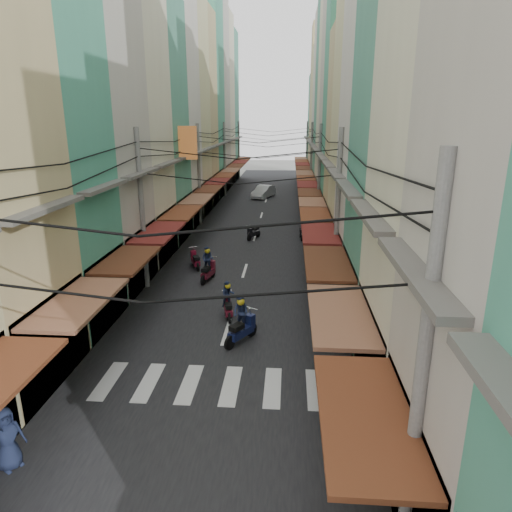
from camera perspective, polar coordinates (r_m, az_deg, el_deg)
The scene contains 15 objects.
ground at distance 21.22m, azimuth -3.00°, elevation -7.07°, with size 160.00×160.00×0.00m, color slate.
road at distance 40.25m, azimuth 0.51°, elevation 4.54°, with size 10.00×80.00×0.02m, color black.
sidewalk_left at distance 41.16m, azimuth -8.58°, elevation 4.65°, with size 3.00×80.00×0.06m, color gray.
sidewalk_right at distance 40.36m, azimuth 9.79°, elevation 4.35°, with size 3.00×80.00×0.06m, color gray.
crosswalk at distance 15.97m, azimuth -5.75°, elevation -15.70°, with size 7.55×2.40×0.01m.
building_row_left at distance 37.31m, azimuth -12.70°, elevation 18.28°, with size 7.80×67.67×23.70m.
building_row_right at distance 36.10m, azimuth 13.44°, elevation 17.71°, with size 7.80×68.98×22.59m.
utility_poles at distance 34.40m, azimuth -0.01°, elevation 13.51°, with size 10.20×66.13×8.20m.
white_car at distance 51.66m, azimuth 0.93°, elevation 7.27°, with size 4.90×1.92×1.73m, color silver.
bicycle at distance 24.36m, azimuth 15.76°, elevation -4.48°, with size 0.64×1.71×1.18m, color black.
moving_scooters at distance 24.10m, azimuth -2.87°, elevation -2.68°, with size 6.77×18.33×1.96m.
parked_scooters at distance 16.60m, azimuth 11.04°, elevation -12.78°, with size 12.72×15.65×1.00m.
pedestrians at distance 22.29m, azimuth -13.72°, elevation -3.52°, with size 13.32×21.03×2.20m.
market_umbrella at distance 16.74m, azimuth 17.46°, elevation -6.09°, with size 2.47×2.47×2.60m.
traffic_sign at distance 18.29m, azimuth 12.46°, elevation -3.97°, with size 0.10×0.66×3.03m.
Camera 1 is at (2.51, -19.24, 8.60)m, focal length 32.00 mm.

